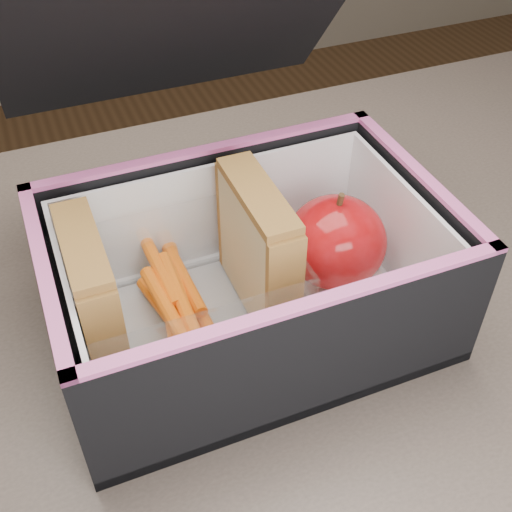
{
  "coord_description": "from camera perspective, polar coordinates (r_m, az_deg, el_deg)",
  "views": [
    {
      "loc": [
        -0.21,
        -0.27,
        1.14
      ],
      "look_at": [
        -0.07,
        0.07,
        0.81
      ],
      "focal_mm": 45.0,
      "sensor_mm": 36.0,
      "label": 1
    }
  ],
  "objects": [
    {
      "name": "kitchen_table",
      "position": [
        0.59,
        8.78,
        -13.58
      ],
      "size": [
        1.2,
        0.8,
        0.75
      ],
      "color": "brown",
      "rests_on": "ground"
    },
    {
      "name": "sandwich_right",
      "position": [
        0.49,
        0.15,
        0.67
      ],
      "size": [
        0.03,
        0.1,
        0.11
      ],
      "color": "tan",
      "rests_on": "plastic_tub"
    },
    {
      "name": "plastic_tub",
      "position": [
        0.49,
        -6.71,
        -3.14
      ],
      "size": [
        0.17,
        0.12,
        0.07
      ],
      "primitive_type": null,
      "color": "white",
      "rests_on": "lunch_bag"
    },
    {
      "name": "red_apple",
      "position": [
        0.52,
        7.1,
        1.25
      ],
      "size": [
        0.08,
        0.08,
        0.09
      ],
      "rotation": [
        0.0,
        0.0,
        -0.03
      ],
      "color": "#960504",
      "rests_on": "paper_napkin"
    },
    {
      "name": "sandwich_left",
      "position": [
        0.47,
        -14.26,
        -3.44
      ],
      "size": [
        0.03,
        0.09,
        0.1
      ],
      "color": "tan",
      "rests_on": "plastic_tub"
    },
    {
      "name": "lunch_bag",
      "position": [
        0.49,
        -0.89,
        -0.77
      ],
      "size": [
        0.29,
        0.31,
        0.26
      ],
      "color": "black",
      "rests_on": "kitchen_table"
    },
    {
      "name": "carrot_sticks",
      "position": [
        0.5,
        -6.94,
        -4.13
      ],
      "size": [
        0.05,
        0.16,
        0.03
      ],
      "color": "#EC6300",
      "rests_on": "plastic_tub"
    },
    {
      "name": "paper_napkin",
      "position": [
        0.55,
        7.08,
        -1.64
      ],
      "size": [
        0.07,
        0.07,
        0.01
      ],
      "primitive_type": "cube",
      "rotation": [
        0.0,
        0.0,
        0.01
      ],
      "color": "white",
      "rests_on": "lunch_bag"
    }
  ]
}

